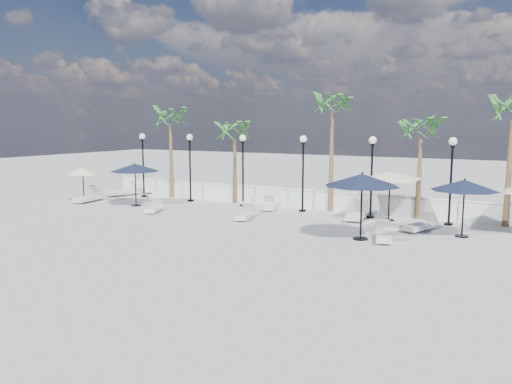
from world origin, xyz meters
The scene contains 28 objects.
ground centered at (0.00, 0.00, 0.00)m, with size 100.00×100.00×0.00m, color gray.
balustrade centered at (0.00, 7.50, 0.47)m, with size 26.00×0.30×1.01m.
lamppost_0 centered at (-10.50, 6.50, 2.49)m, with size 0.36×0.36×3.84m.
lamppost_1 centered at (-7.00, 6.50, 2.49)m, with size 0.36×0.36×3.84m.
lamppost_2 centered at (-3.50, 6.50, 2.49)m, with size 0.36×0.36×3.84m.
lamppost_3 centered at (0.00, 6.50, 2.49)m, with size 0.36×0.36×3.84m.
lamppost_4 centered at (3.50, 6.50, 2.49)m, with size 0.36×0.36×3.84m.
lamppost_5 centered at (7.00, 6.50, 2.49)m, with size 0.36×0.36×3.84m.
palm_0 centered at (-9.00, 7.30, 4.53)m, with size 2.60×2.60×5.50m.
palm_1 centered at (-4.50, 7.30, 3.75)m, with size 2.60×2.60×4.70m.
palm_2 centered at (1.20, 7.30, 5.12)m, with size 2.60×2.60×6.10m.
palm_3 centered at (5.50, 7.30, 3.95)m, with size 2.60×2.60×4.90m.
lounger_0 centered at (-11.99, 6.22, 0.27)m, with size 1.45×2.21×0.79m.
lounger_1 centered at (-11.88, 3.39, 0.26)m, with size 0.96×2.14×0.77m.
lounger_2 centered at (-1.78, 6.18, 0.22)m, with size 1.22×1.83×0.66m.
lounger_3 centered at (-6.44, 2.66, 0.21)m, with size 1.12×1.70×0.61m.
lounger_4 centered at (-1.50, 3.27, 0.22)m, with size 0.97×1.79×0.64m.
lounger_5 centered at (5.28, 2.09, 0.22)m, with size 1.04×1.81×0.65m.
lounger_6 centered at (3.09, 5.77, 0.27)m, with size 0.92×2.22×0.81m.
lounger_7 centered at (6.14, 4.63, 0.23)m, with size 1.22×1.94×0.69m.
side_table_0 centered at (-8.88, 5.01, 0.31)m, with size 0.53×0.53×0.52m.
side_table_1 centered at (-2.76, 6.20, 0.32)m, with size 0.54×0.54×0.52m.
side_table_2 centered at (5.60, 1.91, 0.33)m, with size 0.56×0.56×0.55m.
parasol_navy_left centered at (-8.58, 3.70, 2.07)m, with size 2.66×2.66×2.35m.
parasol_navy_mid centered at (4.45, 1.91, 2.29)m, with size 2.90×2.90×2.60m.
parasol_navy_right centered at (7.80, 4.29, 2.03)m, with size 2.58×2.58×2.32m.
parasol_cream_sq_a centered at (4.43, 6.20, 2.24)m, with size 4.92×4.92×2.42m.
parasol_cream_small centered at (-12.00, 3.19, 1.75)m, with size 1.67×1.67×2.05m.
Camera 1 is at (10.06, -16.42, 4.42)m, focal length 35.00 mm.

